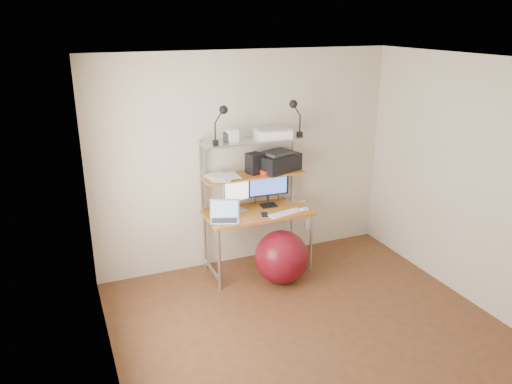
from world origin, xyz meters
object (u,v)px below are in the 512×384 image
(monitor_black, at_px, (268,185))
(printer, at_px, (278,162))
(monitor_silver, at_px, (238,191))
(exercise_ball, at_px, (282,257))
(laptop, at_px, (225,216))

(monitor_black, distance_m, printer, 0.29)
(monitor_silver, height_order, exercise_ball, monitor_silver)
(monitor_black, distance_m, exercise_ball, 0.84)
(monitor_black, height_order, printer, printer)
(monitor_black, bearing_deg, printer, 9.36)
(monitor_silver, relative_size, laptop, 1.12)
(monitor_silver, distance_m, exercise_ball, 0.88)
(printer, relative_size, exercise_ball, 0.94)
(monitor_silver, distance_m, printer, 0.58)
(laptop, xyz_separation_m, exercise_ball, (0.58, -0.25, -0.49))
(laptop, bearing_deg, monitor_silver, 63.50)
(laptop, relative_size, printer, 0.70)
(monitor_black, bearing_deg, laptop, -156.34)
(monitor_black, height_order, exercise_ball, monitor_black)
(monitor_silver, height_order, laptop, monitor_silver)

